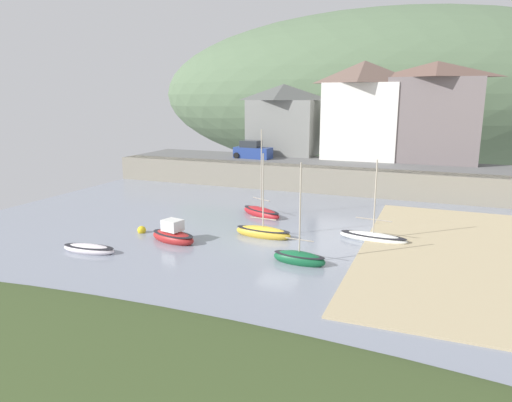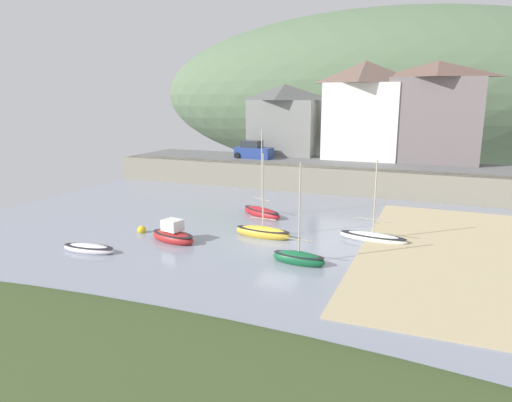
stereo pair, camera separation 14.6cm
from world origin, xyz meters
The scene contains 14 objects.
ground centered at (1.40, -9.56, 0.16)m, with size 48.00×41.00×0.61m.
quay_seawall centered at (0.00, 17.50, 1.36)m, with size 48.00×9.40×2.40m.
hillside_backdrop centered at (-0.22, 55.20, 9.37)m, with size 80.00×44.00×26.76m.
waterfront_building_left centered at (-8.24, 25.20, 6.49)m, with size 7.93×5.18×8.03m.
waterfront_building_centre centered at (0.78, 25.20, 7.66)m, with size 8.13×6.25×10.35m.
waterfront_building_right centered at (7.99, 25.20, 7.52)m, with size 9.15×5.99×10.12m.
sailboat_blue_trim centered at (-1.45, 0.96, 0.31)m, with size 3.97×1.43×5.72m.
motorboat_with_cabin centered at (-9.96, -5.81, 0.20)m, with size 3.50×1.37×0.63m.
fishing_boat_green centered at (-3.54, 6.05, 0.30)m, with size 4.01×2.83×6.85m.
sailboat_far_left centered at (2.21, -2.98, 0.31)m, with size 3.11×1.26×5.84m.
sailboat_tall_mast centered at (5.41, 2.84, 0.23)m, with size 4.49×1.78×5.38m.
dinghy_open_wooden centered at (-6.42, -2.13, 0.39)m, with size 3.58×2.13×1.63m.
parked_car_near_slipway centered at (-10.26, 20.70, 3.20)m, with size 4.21×2.00×1.95m.
mooring_buoy centered at (-9.44, -1.25, 0.17)m, with size 0.58×0.58×0.58m.
Camera 2 is at (9.24, -26.59, 9.07)m, focal length 32.73 mm.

